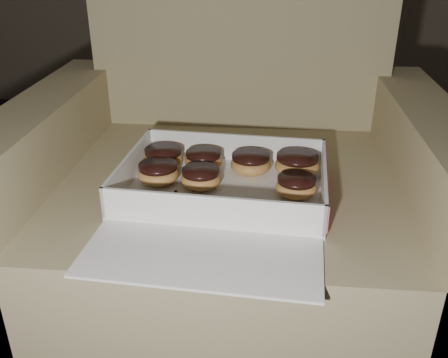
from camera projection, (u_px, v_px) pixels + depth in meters
name	position (u px, v px, depth m)	size (l,w,h in m)	color
armchair	(231.00, 212.00, 1.15)	(0.92, 0.77, 0.96)	#8B7E59
bakery_box	(222.00, 196.00, 0.93)	(0.41, 0.47, 0.07)	white
donut_a	(158.00, 173.00, 0.98)	(0.08, 0.08, 0.04)	#DB914C
donut_b	(204.00, 160.00, 1.04)	(0.08, 0.08, 0.04)	#DB914C
donut_c	(164.00, 157.00, 1.04)	(0.08, 0.08, 0.04)	#DB914C
donut_d	(251.00, 163.00, 1.02)	(0.08, 0.08, 0.04)	#DB914C
donut_e	(201.00, 178.00, 0.96)	(0.08, 0.08, 0.04)	#DB914C
donut_f	(297.00, 164.00, 1.01)	(0.09, 0.09, 0.05)	#DB914C
donut_g	(296.00, 186.00, 0.93)	(0.08, 0.08, 0.04)	#DB914C
crumb_a	(176.00, 191.00, 0.95)	(0.01, 0.01, 0.00)	black
crumb_b	(240.00, 201.00, 0.92)	(0.01, 0.01, 0.00)	black
crumb_c	(184.00, 200.00, 0.92)	(0.01, 0.01, 0.00)	black
crumb_d	(194.00, 190.00, 0.95)	(0.01, 0.01, 0.00)	black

